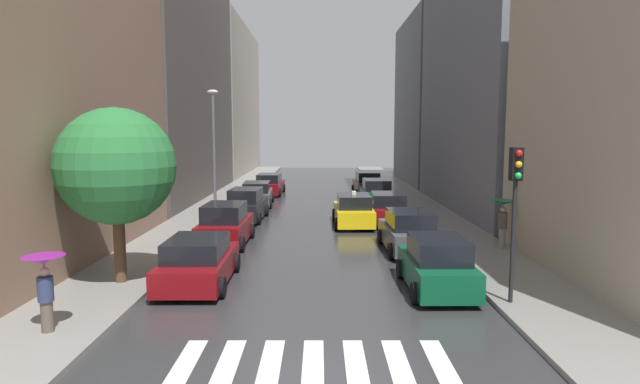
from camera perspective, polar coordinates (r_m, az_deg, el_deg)
name	(u,v)px	position (r m, az deg, el deg)	size (l,w,h in m)	color
ground_plane	(316,207)	(33.83, -0.48, -1.69)	(28.00, 72.00, 0.04)	#2F2F32
sidewalk_left	(215,206)	(34.46, -11.35, -1.50)	(3.00, 72.00, 0.15)	gray
sidewalk_right	(417,206)	(34.41, 10.41, -1.50)	(3.00, 72.00, 0.15)	gray
crosswalk_stripes	(311,361)	(11.80, -0.97, -17.84)	(5.85, 2.20, 0.01)	silver
building_left_mid	(162,44)	(40.73, -16.70, 15.06)	(6.00, 20.65, 22.07)	#564C47
building_left_far	(220,101)	(61.56, -10.82, 9.63)	(6.00, 21.61, 16.39)	#9E9384
building_right_mid	(500,6)	(34.84, 18.94, 18.56)	(6.00, 17.75, 24.57)	slate
building_right_far	(436,102)	(50.25, 12.41, 9.47)	(6.00, 14.10, 14.97)	slate
parked_car_left_nearest	(196,262)	(17.35, -13.28, -7.41)	(2.20, 4.40, 1.54)	maroon
parked_car_left_second	(223,226)	(22.99, -10.45, -3.62)	(2.10, 4.29, 1.81)	maroon
parked_car_left_third	(244,206)	(29.06, -8.21, -1.47)	(2.14, 4.37, 1.77)	black
parked_car_left_fourth	(255,194)	(34.75, -7.08, -0.26)	(2.24, 4.72, 1.56)	#474C51
parked_car_left_fifth	(267,185)	(40.68, -5.72, 0.79)	(2.20, 4.81, 1.60)	maroon
parked_car_right_nearest	(435,266)	(16.65, 12.31, -7.79)	(2.02, 4.02, 1.69)	#0C4C2D
parked_car_right_second	(407,232)	(21.75, 9.38, -4.32)	(2.21, 4.27, 1.69)	#474C51
parked_car_right_third	(386,209)	(28.17, 7.13, -1.83)	(2.30, 4.53, 1.62)	maroon
parked_car_right_fourth	(374,193)	(34.71, 5.87, -0.13)	(2.14, 4.50, 1.74)	#0C4C2D
parked_car_right_fifth	(365,184)	(40.08, 4.89, 0.83)	(2.14, 4.67, 1.81)	brown
taxi_midroad	(351,211)	(27.34, 3.41, -2.04)	(2.13, 4.44, 1.81)	yellow
pedestrian_foreground	(42,277)	(14.09, -27.88, -8.18)	(0.97, 0.97, 1.83)	brown
pedestrian_near_tree	(501,213)	(22.52, 18.98, -2.14)	(1.03, 1.03, 1.97)	gray
street_tree_left	(114,167)	(17.44, -21.45, 2.57)	(3.63, 3.63, 5.47)	#513823
traffic_light_right_corner	(513,190)	(15.22, 20.17, 0.18)	(0.30, 0.42, 4.30)	black
lamp_post_left	(212,145)	(28.87, -11.66, 5.02)	(0.60, 0.28, 6.91)	#595B60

